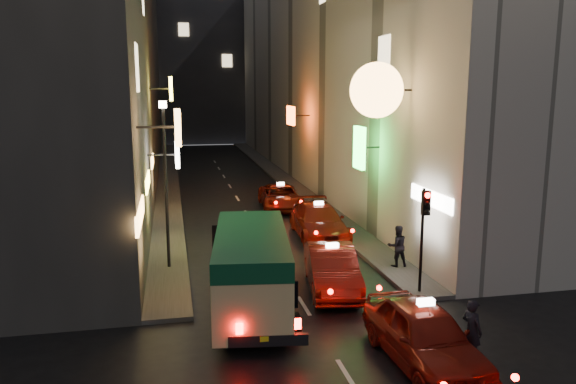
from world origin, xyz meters
TOP-DOWN VIEW (x-y plane):
  - building_left at (-8.00, 33.99)m, footprint 7.38×52.31m
  - building_right at (8.00, 33.99)m, footprint 8.41×52.00m
  - building_far at (0.00, 66.00)m, footprint 30.00×10.00m
  - sidewalk_left at (-4.25, 34.00)m, footprint 1.50×52.00m
  - sidewalk_right at (4.25, 34.00)m, footprint 1.50×52.00m
  - minibus at (-1.72, 8.17)m, footprint 2.87×6.26m
  - taxi_near at (2.05, 4.17)m, footprint 2.53×5.78m
  - taxi_second at (1.28, 9.74)m, footprint 3.02×5.72m
  - taxi_third at (2.60, 16.45)m, footprint 2.55×5.72m
  - taxi_far at (2.10, 23.09)m, footprint 2.27×5.00m
  - pedestrian_crossing at (3.30, 4.09)m, footprint 0.59×0.71m
  - pedestrian_sidewalk at (4.30, 11.28)m, footprint 0.69×0.44m
  - traffic_light at (4.00, 8.47)m, footprint 0.26×0.43m
  - lamp_post at (-4.20, 13.00)m, footprint 0.28×0.28m

SIDE VIEW (x-z plane):
  - sidewalk_left at x=-4.25m, z-range 0.00..0.15m
  - sidewalk_right at x=4.25m, z-range 0.00..0.15m
  - taxi_far at x=2.10m, z-range -0.08..1.64m
  - taxi_second at x=1.28m, z-range -0.08..1.82m
  - taxi_third at x=2.60m, z-range -0.08..1.87m
  - taxi_near at x=2.05m, z-range -0.08..1.90m
  - pedestrian_crossing at x=3.30m, z-range 0.00..1.86m
  - pedestrian_sidewalk at x=4.30m, z-range 0.15..1.95m
  - minibus at x=-1.72m, z-range 0.34..2.93m
  - traffic_light at x=4.00m, z-range 0.94..4.44m
  - lamp_post at x=-4.20m, z-range 0.61..6.84m
  - building_left at x=-8.00m, z-range 0.00..18.00m
  - building_right at x=8.00m, z-range 0.00..18.00m
  - building_far at x=0.00m, z-range 0.00..22.00m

